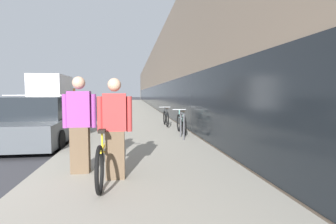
{
  "coord_description": "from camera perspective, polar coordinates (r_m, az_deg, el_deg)",
  "views": [
    {
      "loc": [
        4.91,
        -3.7,
        1.61
      ],
      "look_at": [
        7.39,
        14.13,
        0.32
      ],
      "focal_mm": 28.0,
      "sensor_mm": 36.0,
      "label": 1
    }
  ],
  "objects": [
    {
      "name": "sidewalk_slab",
      "position": [
        24.75,
        -7.47,
        0.47
      ],
      "size": [
        4.06,
        70.0,
        0.13
      ],
      "color": "gray",
      "rests_on": "ground"
    },
    {
      "name": "storefront_facade",
      "position": [
        33.53,
        4.62,
        6.72
      ],
      "size": [
        10.01,
        70.0,
        6.33
      ],
      "color": "gray",
      "rests_on": "ground"
    },
    {
      "name": "tandem_bicycle",
      "position": [
        5.09,
        -13.23,
        -8.42
      ],
      "size": [
        0.52,
        2.92,
        0.91
      ],
      "color": "black",
      "rests_on": "sidewalk_slab"
    },
    {
      "name": "person_rider",
      "position": [
        4.62,
        -11.48,
        -3.54
      ],
      "size": [
        0.59,
        0.23,
        1.74
      ],
      "color": "brown",
      "rests_on": "sidewalk_slab"
    },
    {
      "name": "person_bystander",
      "position": [
        5.13,
        -18.67,
        -2.64
      ],
      "size": [
        0.61,
        0.24,
        1.79
      ],
      "color": "brown",
      "rests_on": "sidewalk_slab"
    },
    {
      "name": "bike_rack_hoop",
      "position": [
        8.57,
        3.12,
        -2.41
      ],
      "size": [
        0.05,
        0.6,
        0.84
      ],
      "color": "#4C4C51",
      "rests_on": "sidewalk_slab"
    },
    {
      "name": "cruiser_bike_nearest",
      "position": [
        9.69,
        2.93,
        -2.51
      ],
      "size": [
        0.52,
        1.73,
        0.87
      ],
      "color": "black",
      "rests_on": "sidewalk_slab"
    },
    {
      "name": "cruiser_bike_middle",
      "position": [
        11.93,
        -0.46,
        -1.3
      ],
      "size": [
        0.52,
        1.67,
        0.85
      ],
      "color": "black",
      "rests_on": "sidewalk_slab"
    },
    {
      "name": "parked_sedan_curbside",
      "position": [
        9.42,
        -25.53,
        -2.02
      ],
      "size": [
        1.94,
        4.64,
        1.57
      ],
      "color": "#4C5156",
      "rests_on": "ground"
    },
    {
      "name": "moving_truck",
      "position": [
        24.39,
        -23.66,
        3.62
      ],
      "size": [
        2.53,
        6.01,
        3.1
      ],
      "color": "orange",
      "rests_on": "ground"
    }
  ]
}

